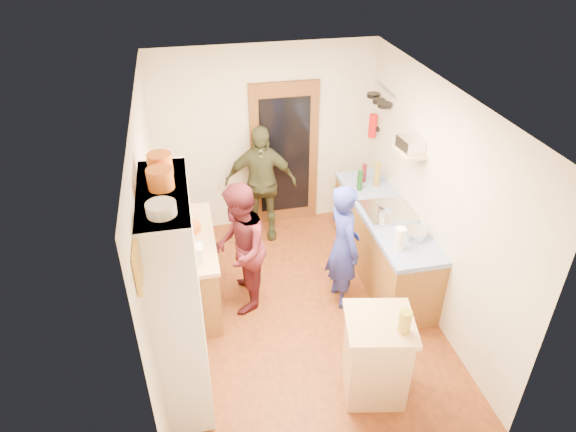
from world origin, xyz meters
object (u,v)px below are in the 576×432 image
object	(u,v)px
hutch_body	(178,298)
person_back	(262,183)
right_counter_base	(382,244)
person_hob	(347,247)
person_left	(242,247)
island_base	(376,358)

from	to	relation	value
hutch_body	person_back	world-z (taller)	hutch_body
right_counter_base	person_hob	distance (m)	0.84
person_back	right_counter_base	bearing A→B (deg)	-30.59
person_left	person_back	world-z (taller)	person_back
island_base	person_hob	world-z (taller)	person_hob
island_base	person_left	distance (m)	1.90
person_hob	right_counter_base	bearing A→B (deg)	-61.71
hutch_body	person_left	world-z (taller)	hutch_body
right_counter_base	island_base	size ratio (longest dim) A/B	2.56
hutch_body	person_left	distance (m)	1.33
island_base	person_hob	xyz separation A→B (m)	(0.12, 1.33, 0.34)
hutch_body	person_left	xyz separation A→B (m)	(0.71, 1.08, -0.31)
hutch_body	island_base	distance (m)	1.94
right_counter_base	person_left	world-z (taller)	person_left
right_counter_base	person_hob	bearing A→B (deg)	-145.28
right_counter_base	person_hob	xyz separation A→B (m)	(-0.63, -0.44, 0.35)
island_base	right_counter_base	bearing A→B (deg)	67.16
island_base	person_hob	size ratio (longest dim) A/B	0.56
person_hob	person_left	size ratio (longest dim) A/B	0.98
person_hob	person_back	world-z (taller)	person_back
hutch_body	person_left	bearing A→B (deg)	56.57
island_base	person_left	xyz separation A→B (m)	(-1.04, 1.55, 0.36)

